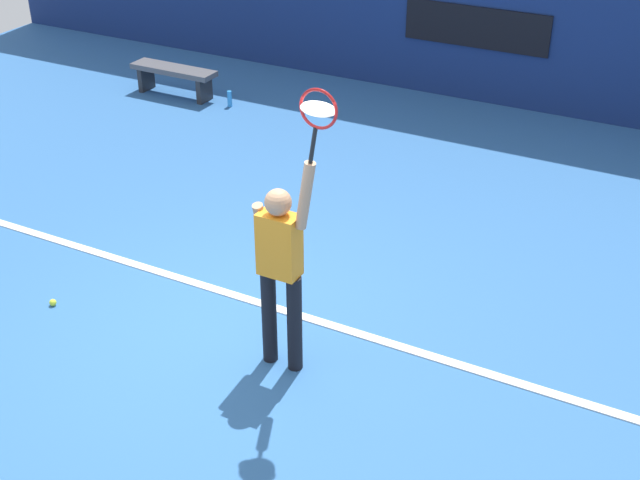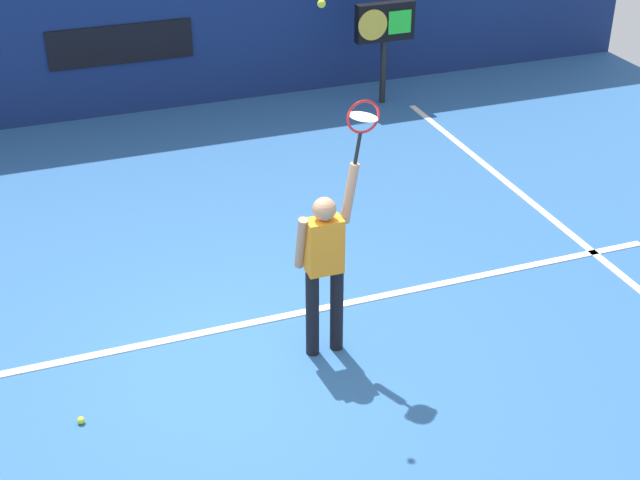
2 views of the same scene
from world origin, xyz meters
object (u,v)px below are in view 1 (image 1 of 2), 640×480
(tennis_player, at_px, (280,264))
(court_bench, at_px, (174,74))
(tennis_racket, at_px, (318,113))
(water_bottle, at_px, (230,99))
(spare_ball, at_px, (53,302))

(tennis_player, relative_size, court_bench, 1.42)
(tennis_player, distance_m, court_bench, 6.96)
(tennis_racket, bearing_deg, tennis_player, 179.31)
(tennis_racket, xyz_separation_m, water_bottle, (-4.17, 4.98, -2.27))
(water_bottle, bearing_deg, spare_ball, -74.92)
(tennis_racket, distance_m, spare_ball, 3.64)
(tennis_player, height_order, water_bottle, tennis_player)
(court_bench, bearing_deg, tennis_player, -45.89)
(tennis_player, xyz_separation_m, water_bottle, (-3.82, 4.98, -0.89))
(water_bottle, bearing_deg, tennis_racket, -50.04)
(court_bench, height_order, spare_ball, court_bench)
(spare_ball, bearing_deg, court_bench, 114.72)
(spare_ball, bearing_deg, water_bottle, 105.08)
(tennis_racket, xyz_separation_m, spare_ball, (-2.76, -0.27, -2.35))
(water_bottle, bearing_deg, tennis_player, -52.47)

